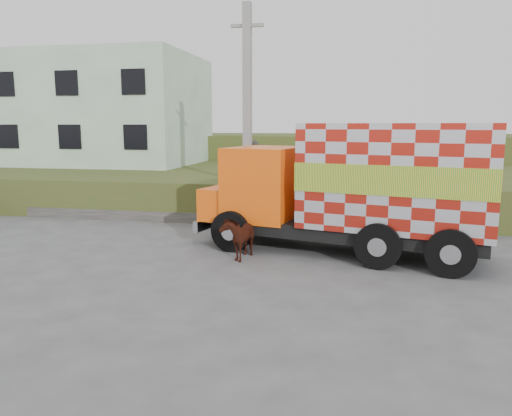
% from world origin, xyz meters
% --- Properties ---
extents(ground, '(120.00, 120.00, 0.00)m').
position_xyz_m(ground, '(0.00, 0.00, 0.00)').
color(ground, '#474749').
rests_on(ground, ground).
extents(embankment, '(40.00, 12.00, 1.50)m').
position_xyz_m(embankment, '(0.00, 10.00, 0.75)').
color(embankment, '#33501A').
rests_on(embankment, ground).
extents(embankment_far, '(40.00, 12.00, 3.00)m').
position_xyz_m(embankment_far, '(0.00, 22.00, 1.50)').
color(embankment_far, '#33501A').
rests_on(embankment_far, ground).
extents(retaining_strip, '(16.00, 0.50, 0.40)m').
position_xyz_m(retaining_strip, '(-2.00, 4.20, 0.20)').
color(retaining_strip, '#595651').
rests_on(retaining_strip, ground).
extents(building, '(10.00, 8.00, 6.00)m').
position_xyz_m(building, '(-11.00, 13.00, 4.50)').
color(building, beige).
rests_on(building, embankment).
extents(utility_pole, '(1.20, 0.30, 8.00)m').
position_xyz_m(utility_pole, '(-1.00, 4.60, 4.08)').
color(utility_pole, gray).
rests_on(utility_pole, ground).
extents(cargo_truck, '(8.74, 4.50, 3.73)m').
position_xyz_m(cargo_truck, '(3.06, 0.67, 1.92)').
color(cargo_truck, black).
rests_on(cargo_truck, ground).
extents(cow, '(0.81, 1.51, 1.22)m').
position_xyz_m(cow, '(-0.13, -0.45, 0.61)').
color(cow, '#361C0D').
rests_on(cow, ground).
extents(pedestrian, '(0.66, 0.51, 1.61)m').
position_xyz_m(pedestrian, '(-0.85, 5.22, 2.30)').
color(pedestrian, '#292725').
rests_on(pedestrian, embankment).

